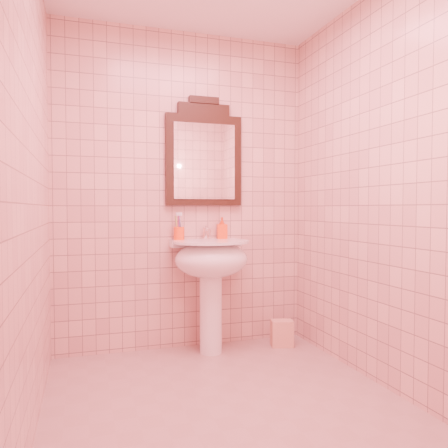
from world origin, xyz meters
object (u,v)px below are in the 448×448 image
object	(u,v)px
mirror	(204,155)
towel	(282,333)
toothbrush_cup	(179,233)
soap_dispenser	(222,228)
pedestal_sink	(211,267)

from	to	relation	value
mirror	towel	size ratio (longest dim) A/B	4.12
toothbrush_cup	soap_dispenser	distance (m)	0.36
mirror	toothbrush_cup	xyz separation A→B (m)	(-0.22, -0.05, -0.61)
soap_dispenser	towel	size ratio (longest dim) A/B	0.84
towel	mirror	bearing A→B (deg)	159.94
mirror	towel	distance (m)	1.56
soap_dispenser	mirror	bearing A→B (deg)	176.80
toothbrush_cup	towel	xyz separation A→B (m)	(0.80, -0.16, -0.81)
pedestal_sink	toothbrush_cup	xyz separation A→B (m)	(-0.22, 0.15, 0.26)
mirror	toothbrush_cup	size ratio (longest dim) A/B	4.53
pedestal_sink	soap_dispenser	bearing A→B (deg)	49.89
soap_dispenser	towel	xyz separation A→B (m)	(0.45, -0.18, -0.85)
toothbrush_cup	towel	bearing A→B (deg)	-11.54
mirror	soap_dispenser	size ratio (longest dim) A/B	4.92
toothbrush_cup	soap_dispenser	bearing A→B (deg)	2.75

